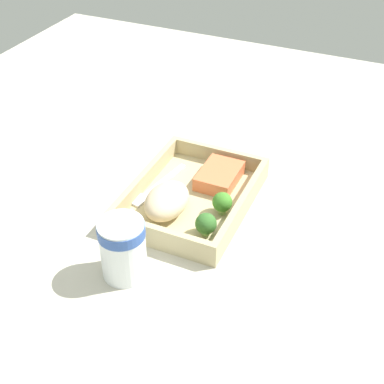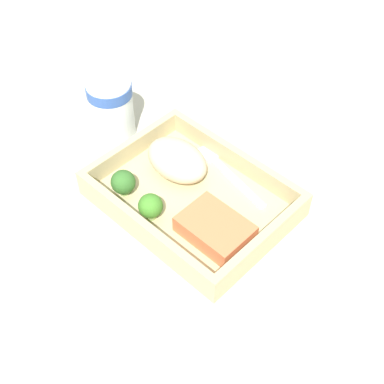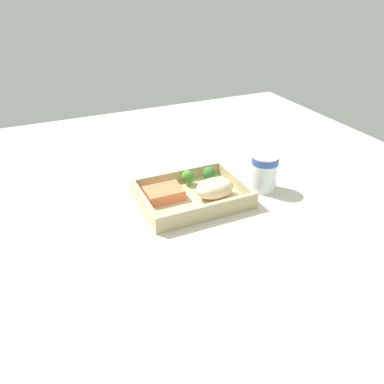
% 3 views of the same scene
% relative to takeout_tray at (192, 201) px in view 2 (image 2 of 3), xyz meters
% --- Properties ---
extents(ground_plane, '(1.60, 1.60, 0.02)m').
position_rel_takeout_tray_xyz_m(ground_plane, '(0.00, 0.00, -0.02)').
color(ground_plane, beige).
extents(takeout_tray, '(0.28, 0.21, 0.01)m').
position_rel_takeout_tray_xyz_m(takeout_tray, '(0.00, 0.00, 0.00)').
color(takeout_tray, tan).
rests_on(takeout_tray, ground_plane).
extents(tray_rim, '(0.28, 0.21, 0.03)m').
position_rel_takeout_tray_xyz_m(tray_rim, '(0.00, 0.00, 0.02)').
color(tray_rim, tan).
rests_on(tray_rim, takeout_tray).
extents(salmon_fillet, '(0.10, 0.07, 0.03)m').
position_rel_takeout_tray_xyz_m(salmon_fillet, '(-0.07, 0.03, 0.02)').
color(salmon_fillet, '#E47247').
rests_on(salmon_fillet, takeout_tray).
extents(mashed_potatoes, '(0.11, 0.07, 0.05)m').
position_rel_takeout_tray_xyz_m(mashed_potatoes, '(0.06, -0.02, 0.03)').
color(mashed_potatoes, beige).
rests_on(mashed_potatoes, takeout_tray).
extents(broccoli_floret_1, '(0.04, 0.04, 0.04)m').
position_rel_takeout_tray_xyz_m(broccoli_floret_1, '(0.08, 0.06, 0.03)').
color(broccoli_floret_1, '#7A9F52').
rests_on(broccoli_floret_1, takeout_tray).
extents(broccoli_floret_2, '(0.04, 0.04, 0.04)m').
position_rel_takeout_tray_xyz_m(broccoli_floret_2, '(0.02, 0.07, 0.03)').
color(broccoli_floret_2, '#8AAC5C').
rests_on(broccoli_floret_2, takeout_tray).
extents(fork, '(0.16, 0.05, 0.00)m').
position_rel_takeout_tray_xyz_m(fork, '(-0.00, -0.08, 0.01)').
color(fork, silver).
rests_on(fork, takeout_tray).
extents(paper_cup, '(0.07, 0.07, 0.10)m').
position_rel_takeout_tray_xyz_m(paper_cup, '(0.21, -0.03, 0.05)').
color(paper_cup, white).
rests_on(paper_cup, ground_plane).
extents(receipt_slip, '(0.14, 0.16, 0.00)m').
position_rel_takeout_tray_xyz_m(receipt_slip, '(-0.28, -0.00, -0.00)').
color(receipt_slip, white).
rests_on(receipt_slip, ground_plane).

